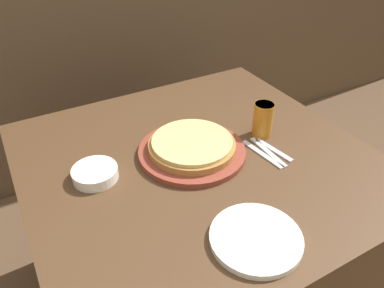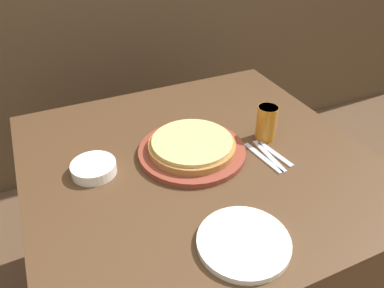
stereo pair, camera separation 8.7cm
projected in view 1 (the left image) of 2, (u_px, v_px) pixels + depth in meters
dining_table at (197, 236)px, 1.47m from camera, size 1.11×1.08×0.77m
pizza_on_board at (192, 148)px, 1.25m from camera, size 0.36×0.36×0.06m
beer_glass at (263, 118)px, 1.32m from camera, size 0.07×0.07×0.13m
dinner_plate at (256, 238)px, 0.95m from camera, size 0.24×0.24×0.02m
side_bowl at (95, 173)px, 1.15m from camera, size 0.14×0.14×0.04m
fork at (262, 154)px, 1.26m from camera, size 0.04×0.19×0.00m
dinner_knife at (268, 152)px, 1.27m from camera, size 0.02×0.19×0.00m
spoon at (274, 150)px, 1.28m from camera, size 0.04×0.16×0.00m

